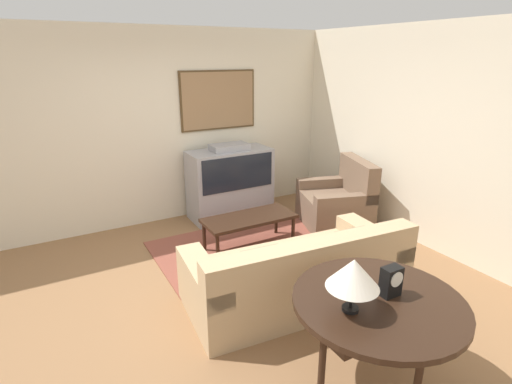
# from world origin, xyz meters

# --- Properties ---
(ground_plane) EXTENTS (12.00, 12.00, 0.00)m
(ground_plane) POSITION_xyz_m (0.00, 0.00, 0.00)
(ground_plane) COLOR #8E6642
(wall_back) EXTENTS (12.00, 0.10, 2.70)m
(wall_back) POSITION_xyz_m (0.02, 2.13, 1.36)
(wall_back) COLOR beige
(wall_back) RESTS_ON ground_plane
(wall_right) EXTENTS (0.06, 12.00, 2.70)m
(wall_right) POSITION_xyz_m (2.63, 0.00, 1.35)
(wall_right) COLOR beige
(wall_right) RESTS_ON ground_plane
(area_rug) EXTENTS (2.29, 1.62, 0.01)m
(area_rug) POSITION_xyz_m (0.61, 0.63, 0.01)
(area_rug) COLOR brown
(area_rug) RESTS_ON ground_plane
(tv) EXTENTS (1.22, 0.56, 1.11)m
(tv) POSITION_xyz_m (0.88, 1.74, 0.52)
(tv) COLOR #9E9EA3
(tv) RESTS_ON ground_plane
(couch) EXTENTS (2.20, 1.16, 0.78)m
(couch) POSITION_xyz_m (0.48, -0.58, 0.28)
(couch) COLOR tan
(couch) RESTS_ON ground_plane
(armchair) EXTENTS (1.11, 1.16, 0.94)m
(armchair) POSITION_xyz_m (2.06, 0.70, 0.31)
(armchair) COLOR brown
(armchair) RESTS_ON ground_plane
(coffee_table) EXTENTS (1.15, 0.50, 0.43)m
(coffee_table) POSITION_xyz_m (0.60, 0.64, 0.38)
(coffee_table) COLOR black
(coffee_table) RESTS_ON ground_plane
(console_table) EXTENTS (1.19, 1.19, 0.74)m
(console_table) POSITION_xyz_m (0.32, -1.75, 0.68)
(console_table) COLOR black
(console_table) RESTS_ON ground_plane
(table_lamp) EXTENTS (0.35, 0.35, 0.37)m
(table_lamp) POSITION_xyz_m (0.06, -1.75, 1.01)
(table_lamp) COLOR black
(table_lamp) RESTS_ON console_table
(mantel_clock) EXTENTS (0.14, 0.10, 0.22)m
(mantel_clock) POSITION_xyz_m (0.42, -1.75, 0.85)
(mantel_clock) COLOR black
(mantel_clock) RESTS_ON console_table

